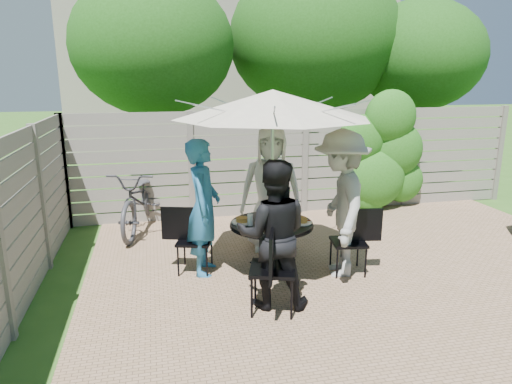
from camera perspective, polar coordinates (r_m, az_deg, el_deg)
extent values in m
plane|color=#315A1C|center=(5.77, 15.58, -10.81)|extent=(60.00, 60.00, 0.00)
cube|color=#987558|center=(6.17, 13.40, -8.88)|extent=(7.00, 6.00, 0.02)
cube|color=gray|center=(8.13, 6.09, 3.78)|extent=(8.00, 0.10, 1.85)
cube|color=gray|center=(5.46, -27.16, -2.99)|extent=(0.10, 5.00, 1.85)
ellipsoid|color=#226015|center=(8.56, 15.35, 3.70)|extent=(1.20, 0.70, 1.80)
cube|color=gray|center=(16.77, -3.98, 14.62)|extent=(10.00, 6.00, 5.00)
ellipsoid|color=#1A4610|center=(9.58, -12.76, 17.39)|extent=(3.20, 3.20, 2.72)
ellipsoid|color=#1A4610|center=(10.72, 7.25, 18.38)|extent=(3.80, 3.80, 3.23)
ellipsoid|color=#1A4610|center=(11.02, 19.75, 15.75)|extent=(2.80, 2.80, 2.38)
cylinder|color=black|center=(5.59, 1.96, -3.99)|extent=(1.22, 1.22, 0.03)
cylinder|color=black|center=(5.70, 1.94, -7.08)|extent=(0.07, 0.07, 0.65)
cylinder|color=black|center=(5.81, 1.91, -9.88)|extent=(0.54, 0.54, 0.04)
cylinder|color=silver|center=(5.47, 2.00, 0.20)|extent=(0.04, 0.04, 2.13)
cone|color=beige|center=(5.31, 2.10, 10.94)|extent=(2.81, 2.81, 0.32)
cube|color=black|center=(6.55, 1.83, -2.92)|extent=(0.50, 0.50, 0.04)
cube|color=black|center=(6.69, 1.60, -0.35)|extent=(0.09, 0.45, 0.46)
imported|color=beige|center=(6.32, 1.87, 0.33)|extent=(0.96, 0.74, 1.75)
cube|color=black|center=(5.73, -7.66, -6.08)|extent=(0.51, 0.51, 0.03)
cube|color=black|center=(5.70, -9.75, -3.89)|extent=(0.40, 0.14, 0.42)
imported|color=#226696|center=(5.58, -6.59, -1.98)|extent=(0.54, 0.69, 1.69)
cube|color=black|center=(4.76, 2.12, -9.57)|extent=(0.58, 0.58, 0.04)
cube|color=black|center=(4.45, 1.99, -7.80)|extent=(0.17, 0.45, 0.47)
imported|color=black|center=(4.75, 2.13, -5.40)|extent=(0.90, 0.77, 1.60)
cube|color=black|center=(5.76, 11.49, -6.17)|extent=(0.46, 0.46, 0.03)
cube|color=black|center=(5.74, 13.56, -4.01)|extent=(0.40, 0.09, 0.41)
imported|color=#989793|center=(5.59, 10.53, -1.49)|extent=(0.93, 1.29, 1.80)
cylinder|color=white|center=(5.92, 1.91, -2.71)|extent=(0.26, 0.26, 0.01)
cylinder|color=#AF8133|center=(5.91, 1.92, -2.41)|extent=(0.15, 0.15, 0.05)
cylinder|color=white|center=(5.59, -1.74, -3.77)|extent=(0.26, 0.26, 0.01)
cylinder|color=#AF8133|center=(5.58, -1.74, -3.45)|extent=(0.15, 0.15, 0.05)
cylinder|color=white|center=(5.24, 2.02, -5.01)|extent=(0.26, 0.26, 0.01)
cylinder|color=#AF8133|center=(5.23, 2.03, -4.68)|extent=(0.15, 0.15, 0.05)
cylinder|color=white|center=(5.60, 5.66, -3.79)|extent=(0.26, 0.26, 0.01)
cylinder|color=#AF8133|center=(5.59, 5.67, -3.48)|extent=(0.15, 0.15, 0.05)
cylinder|color=silver|center=(5.81, 0.90, -2.40)|extent=(0.07, 0.07, 0.14)
cylinder|color=silver|center=(5.46, -0.74, -3.49)|extent=(0.07, 0.07, 0.14)
cylinder|color=silver|center=(5.32, 3.14, -4.02)|extent=(0.07, 0.07, 0.14)
cylinder|color=silver|center=(5.67, 4.58, -2.86)|extent=(0.07, 0.07, 0.14)
cylinder|color=#59280C|center=(5.60, 1.35, -2.92)|extent=(0.09, 0.09, 0.16)
cylinder|color=#C6B293|center=(5.78, 2.93, -2.61)|extent=(0.08, 0.08, 0.12)
imported|color=#333338|center=(7.41, -14.19, -0.89)|extent=(1.12, 2.05, 1.02)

